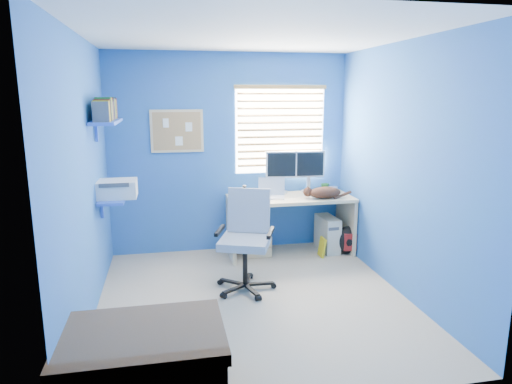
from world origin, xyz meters
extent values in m
cube|color=tan|center=(0.00, 0.00, 0.00)|extent=(3.00, 3.20, 0.00)
cube|color=white|center=(0.00, 0.00, 2.50)|extent=(3.00, 3.20, 0.00)
cube|color=blue|center=(0.00, 1.60, 1.25)|extent=(3.00, 0.01, 2.50)
cube|color=blue|center=(0.00, -1.60, 1.25)|extent=(3.00, 0.01, 2.50)
cube|color=blue|center=(-1.50, 0.00, 1.25)|extent=(0.01, 3.20, 2.50)
cube|color=blue|center=(1.50, 0.00, 1.25)|extent=(0.01, 3.20, 2.50)
cube|color=#D1B786|center=(0.71, 1.26, 0.37)|extent=(1.55, 0.65, 0.74)
cube|color=silver|center=(0.46, 1.25, 0.85)|extent=(0.39, 0.34, 0.22)
cube|color=silver|center=(0.65, 1.51, 1.01)|extent=(0.41, 0.17, 0.54)
cube|color=silver|center=(1.02, 1.49, 1.01)|extent=(0.40, 0.14, 0.54)
cube|color=black|center=(0.12, 1.23, 0.82)|extent=(0.11, 0.12, 0.17)
imported|color=#1C5E23|center=(1.24, 1.48, 0.79)|extent=(0.10, 0.09, 0.10)
cylinder|color=silver|center=(1.33, 1.42, 0.78)|extent=(0.13, 0.13, 0.07)
ellipsoid|color=black|center=(1.10, 1.08, 0.81)|extent=(0.43, 0.26, 0.14)
cube|color=beige|center=(1.21, 1.26, 0.23)|extent=(0.22, 0.45, 0.45)
cube|color=tan|center=(0.27, 1.27, 0.14)|extent=(0.35, 0.28, 0.27)
cube|color=yellow|center=(1.07, 1.06, 0.12)|extent=(0.03, 0.17, 0.24)
ellipsoid|color=black|center=(1.43, 1.10, 0.18)|extent=(0.34, 0.27, 0.36)
cube|color=brown|center=(-0.99, -1.32, 0.24)|extent=(1.01, 0.72, 0.49)
cylinder|color=black|center=(-0.04, 0.26, 0.03)|extent=(0.77, 0.77, 0.06)
cylinder|color=black|center=(-0.04, 0.26, 0.27)|extent=(0.06, 0.06, 0.42)
cube|color=#A9B7C8|center=(-0.04, 0.26, 0.52)|extent=(0.63, 0.63, 0.08)
cube|color=#A9B7C8|center=(0.04, 0.48, 0.79)|extent=(0.44, 0.21, 0.47)
cube|color=white|center=(0.65, 1.59, 1.55)|extent=(1.15, 0.01, 1.10)
cube|color=#B0783C|center=(0.65, 1.56, 1.55)|extent=(1.10, 0.03, 1.00)
cube|color=#D1B786|center=(-0.65, 1.58, 1.55)|extent=(0.64, 0.02, 0.52)
cube|color=tan|center=(-0.65, 1.57, 1.55)|extent=(0.58, 0.01, 0.46)
cube|color=blue|center=(-1.36, 0.75, 0.92)|extent=(0.26, 0.55, 0.03)
cube|color=silver|center=(-1.32, 0.75, 1.02)|extent=(0.42, 0.34, 0.18)
cube|color=blue|center=(-1.37, 0.75, 1.72)|extent=(0.24, 0.90, 0.03)
cube|color=navy|center=(-1.38, 0.75, 1.84)|extent=(0.15, 0.80, 0.22)
camera|label=1|loc=(-0.80, -4.10, 1.99)|focal=32.00mm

